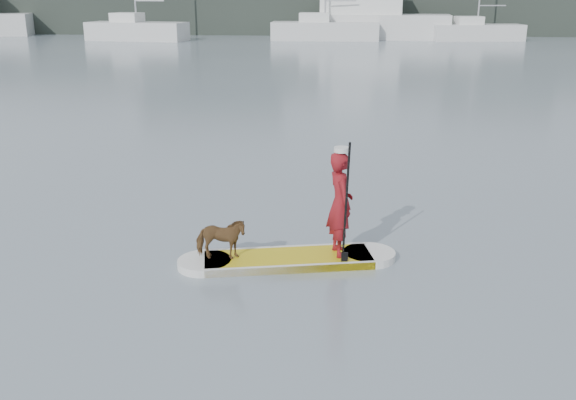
# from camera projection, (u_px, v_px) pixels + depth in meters

# --- Properties ---
(ground) EXTENTS (140.00, 140.00, 0.00)m
(ground) POSITION_uv_depth(u_px,v_px,m) (173.00, 234.00, 10.84)
(ground) COLOR slate
(ground) RESTS_ON ground
(paddleboard) EXTENTS (3.25, 1.29, 0.12)m
(paddleboard) POSITION_uv_depth(u_px,v_px,m) (288.00, 259.00, 9.65)
(paddleboard) COLOR gold
(paddleboard) RESTS_ON ground
(paddler) EXTENTS (0.53, 0.66, 1.58)m
(paddler) POSITION_uv_depth(u_px,v_px,m) (340.00, 204.00, 9.47)
(paddler) COLOR maroon
(paddler) RESTS_ON paddleboard
(white_cap) EXTENTS (0.22, 0.22, 0.07)m
(white_cap) POSITION_uv_depth(u_px,v_px,m) (342.00, 150.00, 9.22)
(white_cap) COLOR silver
(white_cap) RESTS_ON paddler
(dog) EXTENTS (0.77, 0.37, 0.64)m
(dog) POSITION_uv_depth(u_px,v_px,m) (221.00, 239.00, 9.42)
(dog) COLOR #53331C
(dog) RESTS_ON paddleboard
(paddle) EXTENTS (0.10, 0.30, 2.00)m
(paddle) POSITION_uv_depth(u_px,v_px,m) (346.00, 218.00, 9.22)
(paddle) COLOR black
(paddle) RESTS_ON ground
(sailboat_c) EXTENTS (8.49, 4.01, 11.71)m
(sailboat_c) POSITION_uv_depth(u_px,v_px,m) (136.00, 30.00, 52.54)
(sailboat_c) COLOR silver
(sailboat_c) RESTS_ON ground
(sailboat_d) EXTENTS (8.78, 2.78, 12.92)m
(sailboat_d) POSITION_uv_depth(u_px,v_px,m) (324.00, 29.00, 52.83)
(sailboat_d) COLOR silver
(sailboat_d) RESTS_ON ground
(sailboat_e) EXTENTS (7.61, 3.34, 10.67)m
(sailboat_e) POSITION_uv_depth(u_px,v_px,m) (476.00, 31.00, 52.36)
(sailboat_e) COLOR silver
(sailboat_e) RESTS_ON ground
(motor_yacht_a) EXTENTS (12.56, 4.84, 7.37)m
(motor_yacht_a) POSITION_uv_depth(u_px,v_px,m) (370.00, 14.00, 54.02)
(motor_yacht_a) COLOR silver
(motor_yacht_a) RESTS_ON ground
(shore_mass) EXTENTS (90.00, 6.00, 6.00)m
(shore_mass) POSITION_uv_depth(u_px,v_px,m) (311.00, 1.00, 60.12)
(shore_mass) COLOR black
(shore_mass) RESTS_ON ground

